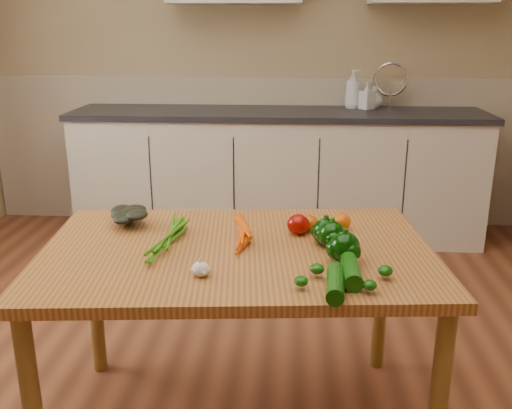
{
  "coord_description": "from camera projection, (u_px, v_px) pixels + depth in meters",
  "views": [
    {
      "loc": [
        0.3,
        -1.75,
        1.46
      ],
      "look_at": [
        0.17,
        0.33,
        0.8
      ],
      "focal_mm": 40.0,
      "sensor_mm": 36.0,
      "label": 1
    }
  ],
  "objects": [
    {
      "name": "counter_run",
      "position": [
        279.0,
        173.0,
        4.06
      ],
      "size": [
        2.84,
        0.64,
        1.14
      ],
      "color": "beige",
      "rests_on": "ground"
    },
    {
      "name": "soap_bottle_c",
      "position": [
        374.0,
        97.0,
        4.03
      ],
      "size": [
        0.17,
        0.17,
        0.15
      ],
      "primitive_type": "imported",
      "rotation": [
        0.0,
        0.0,
        2.39
      ],
      "color": "silver",
      "rests_on": "counter_run"
    },
    {
      "name": "tomato_b",
      "position": [
        310.0,
        223.0,
        2.14
      ],
      "size": [
        0.06,
        0.06,
        0.06
      ],
      "primitive_type": "ellipsoid",
      "color": "#BF4A04",
      "rests_on": "table"
    },
    {
      "name": "leafy_greens",
      "position": [
        124.0,
        214.0,
        2.18
      ],
      "size": [
        0.19,
        0.17,
        0.1
      ],
      "primitive_type": null,
      "color": "black",
      "rests_on": "table"
    },
    {
      "name": "garlic_bulb",
      "position": [
        201.0,
        269.0,
        1.75
      ],
      "size": [
        0.05,
        0.05,
        0.05
      ],
      "primitive_type": "ellipsoid",
      "color": "white",
      "rests_on": "table"
    },
    {
      "name": "zucchini_b",
      "position": [
        335.0,
        283.0,
        1.64
      ],
      "size": [
        0.07,
        0.2,
        0.05
      ],
      "primitive_type": "cylinder",
      "rotation": [
        1.57,
        0.0,
        -0.07
      ],
      "color": "#0B4006",
      "rests_on": "table"
    },
    {
      "name": "pepper_c",
      "position": [
        345.0,
        247.0,
        1.85
      ],
      "size": [
        0.1,
        0.1,
        0.1
      ],
      "primitive_type": "sphere",
      "color": "black",
      "rests_on": "table"
    },
    {
      "name": "room",
      "position": [
        203.0,
        91.0,
        1.92
      ],
      "size": [
        4.04,
        5.04,
        2.64
      ],
      "color": "brown",
      "rests_on": "ground"
    },
    {
      "name": "table",
      "position": [
        237.0,
        269.0,
        2.0
      ],
      "size": [
        1.42,
        0.98,
        0.72
      ],
      "rotation": [
        0.0,
        0.0,
        0.09
      ],
      "color": "#AF6B33",
      "rests_on": "ground"
    },
    {
      "name": "tomato_c",
      "position": [
        342.0,
        222.0,
        2.14
      ],
      "size": [
        0.07,
        0.07,
        0.06
      ],
      "primitive_type": "ellipsoid",
      "color": "#BF4A04",
      "rests_on": "table"
    },
    {
      "name": "soap_bottle_a",
      "position": [
        353.0,
        89.0,
        3.99
      ],
      "size": [
        0.11,
        0.11,
        0.27
      ],
      "primitive_type": "imported",
      "rotation": [
        0.0,
        0.0,
        1.52
      ],
      "color": "silver",
      "rests_on": "counter_run"
    },
    {
      "name": "pepper_a",
      "position": [
        326.0,
        232.0,
        2.0
      ],
      "size": [
        0.09,
        0.09,
        0.09
      ],
      "primitive_type": "sphere",
      "color": "black",
      "rests_on": "table"
    },
    {
      "name": "carrot_bunch",
      "position": [
        219.0,
        234.0,
        2.02
      ],
      "size": [
        0.27,
        0.21,
        0.07
      ],
      "primitive_type": null,
      "rotation": [
        0.0,
        0.0,
        0.09
      ],
      "color": "#E65005",
      "rests_on": "table"
    },
    {
      "name": "soap_bottle_b",
      "position": [
        367.0,
        95.0,
        3.97
      ],
      "size": [
        0.12,
        0.12,
        0.19
      ],
      "primitive_type": "imported",
      "rotation": [
        0.0,
        0.0,
        2.26
      ],
      "color": "silver",
      "rests_on": "counter_run"
    },
    {
      "name": "zucchini_a",
      "position": [
        351.0,
        270.0,
        1.73
      ],
      "size": [
        0.06,
        0.21,
        0.06
      ],
      "primitive_type": "cylinder",
      "rotation": [
        1.57,
        0.0,
        -0.0
      ],
      "color": "#0B4006",
      "rests_on": "table"
    },
    {
      "name": "tomato_a",
      "position": [
        298.0,
        224.0,
        2.1
      ],
      "size": [
        0.08,
        0.08,
        0.08
      ],
      "primitive_type": "ellipsoid",
      "color": "#890902",
      "rests_on": "table"
    },
    {
      "name": "pepper_b",
      "position": [
        332.0,
        235.0,
        1.96
      ],
      "size": [
        0.09,
        0.09,
        0.09
      ],
      "primitive_type": "sphere",
      "color": "black",
      "rests_on": "table"
    }
  ]
}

